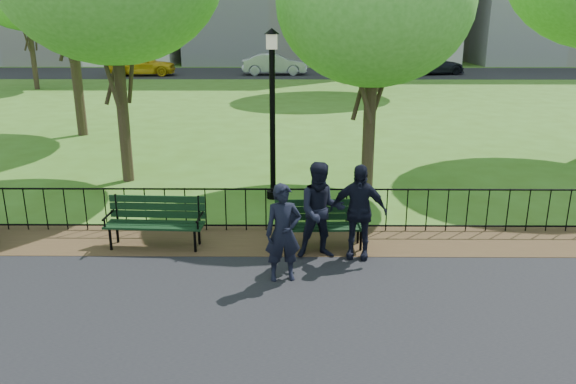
{
  "coord_description": "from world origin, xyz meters",
  "views": [
    {
      "loc": [
        -0.48,
        -8.53,
        4.12
      ],
      "look_at": [
        -0.56,
        1.5,
        0.98
      ],
      "focal_mm": 35.0,
      "sensor_mm": 36.0,
      "label": 1
    }
  ],
  "objects_px": {
    "taxi": "(141,64)",
    "lamppost": "(272,109)",
    "sedan_silver": "(274,64)",
    "park_bench_left_a": "(156,216)",
    "tree_near_e": "(375,2)",
    "sedan_dark": "(432,65)",
    "person_left": "(283,233)",
    "person_mid": "(321,211)",
    "park_bench_main": "(305,218)",
    "person_right": "(358,211)"
  },
  "relations": [
    {
      "from": "person_mid",
      "to": "taxi",
      "type": "height_order",
      "value": "person_mid"
    },
    {
      "from": "tree_near_e",
      "to": "person_right",
      "type": "xyz_separation_m",
      "value": [
        -0.74,
        -4.43,
        -3.57
      ]
    },
    {
      "from": "taxi",
      "to": "person_mid",
      "type": "bearing_deg",
      "value": -164.49
    },
    {
      "from": "sedan_silver",
      "to": "lamppost",
      "type": "bearing_deg",
      "value": 179.1
    },
    {
      "from": "person_right",
      "to": "sedan_dark",
      "type": "relative_size",
      "value": 0.35
    },
    {
      "from": "park_bench_left_a",
      "to": "lamppost",
      "type": "bearing_deg",
      "value": 57.52
    },
    {
      "from": "park_bench_main",
      "to": "sedan_dark",
      "type": "distance_m",
      "value": 34.33
    },
    {
      "from": "sedan_dark",
      "to": "person_left",
      "type": "bearing_deg",
      "value": 149.59
    },
    {
      "from": "person_mid",
      "to": "sedan_silver",
      "type": "relative_size",
      "value": 0.37
    },
    {
      "from": "taxi",
      "to": "person_left",
      "type": "bearing_deg",
      "value": -165.99
    },
    {
      "from": "taxi",
      "to": "sedan_dark",
      "type": "height_order",
      "value": "taxi"
    },
    {
      "from": "park_bench_main",
      "to": "park_bench_left_a",
      "type": "distance_m",
      "value": 2.78
    },
    {
      "from": "tree_near_e",
      "to": "person_right",
      "type": "bearing_deg",
      "value": -99.45
    },
    {
      "from": "tree_near_e",
      "to": "person_left",
      "type": "relative_size",
      "value": 3.96
    },
    {
      "from": "person_mid",
      "to": "sedan_dark",
      "type": "xyz_separation_m",
      "value": [
        9.79,
        33.24,
        -0.16
      ]
    },
    {
      "from": "park_bench_main",
      "to": "person_right",
      "type": "height_order",
      "value": "person_right"
    },
    {
      "from": "park_bench_left_a",
      "to": "lamppost",
      "type": "xyz_separation_m",
      "value": [
        2.08,
        2.92,
        1.53
      ]
    },
    {
      "from": "person_left",
      "to": "sedan_dark",
      "type": "bearing_deg",
      "value": 62.75
    },
    {
      "from": "taxi",
      "to": "sedan_silver",
      "type": "bearing_deg",
      "value": -90.67
    },
    {
      "from": "park_bench_main",
      "to": "park_bench_left_a",
      "type": "bearing_deg",
      "value": 175.92
    },
    {
      "from": "tree_near_e",
      "to": "taxi",
      "type": "relative_size",
      "value": 1.31
    },
    {
      "from": "park_bench_main",
      "to": "lamppost",
      "type": "relative_size",
      "value": 0.44
    },
    {
      "from": "park_bench_left_a",
      "to": "taxi",
      "type": "relative_size",
      "value": 0.38
    },
    {
      "from": "park_bench_left_a",
      "to": "tree_near_e",
      "type": "bearing_deg",
      "value": 44.64
    },
    {
      "from": "person_left",
      "to": "park_bench_left_a",
      "type": "bearing_deg",
      "value": 139.37
    },
    {
      "from": "lamppost",
      "to": "tree_near_e",
      "type": "xyz_separation_m",
      "value": [
        2.35,
        1.02,
        2.32
      ]
    },
    {
      "from": "park_bench_main",
      "to": "person_left",
      "type": "distance_m",
      "value": 1.39
    },
    {
      "from": "tree_near_e",
      "to": "sedan_dark",
      "type": "height_order",
      "value": "tree_near_e"
    },
    {
      "from": "person_left",
      "to": "taxi",
      "type": "bearing_deg",
      "value": 97.89
    },
    {
      "from": "lamppost",
      "to": "sedan_silver",
      "type": "relative_size",
      "value": 0.82
    },
    {
      "from": "tree_near_e",
      "to": "person_left",
      "type": "xyz_separation_m",
      "value": [
        -2.04,
        -5.35,
        -3.61
      ]
    },
    {
      "from": "tree_near_e",
      "to": "taxi",
      "type": "distance_m",
      "value": 30.8
    },
    {
      "from": "sedan_silver",
      "to": "taxi",
      "type": "bearing_deg",
      "value": 90.82
    },
    {
      "from": "taxi",
      "to": "sedan_silver",
      "type": "distance_m",
      "value": 9.66
    },
    {
      "from": "park_bench_main",
      "to": "tree_near_e",
      "type": "xyz_separation_m",
      "value": [
        1.65,
        4.03,
        3.84
      ]
    },
    {
      "from": "taxi",
      "to": "sedan_dark",
      "type": "distance_m",
      "value": 21.31
    },
    {
      "from": "park_bench_left_a",
      "to": "person_right",
      "type": "height_order",
      "value": "person_right"
    },
    {
      "from": "person_mid",
      "to": "sedan_dark",
      "type": "bearing_deg",
      "value": 67.53
    },
    {
      "from": "taxi",
      "to": "lamppost",
      "type": "bearing_deg",
      "value": -164.03
    },
    {
      "from": "park_bench_left_a",
      "to": "tree_near_e",
      "type": "height_order",
      "value": "tree_near_e"
    },
    {
      "from": "park_bench_left_a",
      "to": "sedan_dark",
      "type": "bearing_deg",
      "value": 71.52
    },
    {
      "from": "park_bench_left_a",
      "to": "person_right",
      "type": "xyz_separation_m",
      "value": [
        3.69,
        -0.49,
        0.28
      ]
    },
    {
      "from": "park_bench_main",
      "to": "sedan_silver",
      "type": "xyz_separation_m",
      "value": [
        -1.58,
        32.37,
        0.2
      ]
    },
    {
      "from": "tree_near_e",
      "to": "lamppost",
      "type": "bearing_deg",
      "value": -156.48
    },
    {
      "from": "tree_near_e",
      "to": "person_mid",
      "type": "height_order",
      "value": "tree_near_e"
    },
    {
      "from": "lamppost",
      "to": "sedan_dark",
      "type": "distance_m",
      "value": 31.72
    },
    {
      "from": "person_mid",
      "to": "sedan_silver",
      "type": "xyz_separation_m",
      "value": [
        -1.85,
        32.78,
        -0.09
      ]
    },
    {
      "from": "sedan_silver",
      "to": "tree_near_e",
      "type": "bearing_deg",
      "value": -176.11
    },
    {
      "from": "lamppost",
      "to": "taxi",
      "type": "xyz_separation_m",
      "value": [
        -10.53,
        28.78,
        -1.28
      ]
    },
    {
      "from": "park_bench_left_a",
      "to": "tree_near_e",
      "type": "distance_m",
      "value": 7.07
    }
  ]
}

